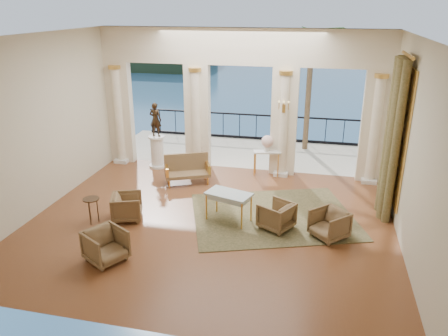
% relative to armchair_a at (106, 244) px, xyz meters
% --- Properties ---
extents(floor, '(9.00, 9.00, 0.00)m').
position_rel_armchair_a_xyz_m(floor, '(1.72, 2.16, -0.39)').
color(floor, '#4D2514').
rests_on(floor, ground).
extents(room_walls, '(9.00, 9.00, 9.00)m').
position_rel_armchair_a_xyz_m(room_walls, '(1.72, 1.04, 2.49)').
color(room_walls, beige).
rests_on(room_walls, ground).
extents(arcade, '(9.00, 0.56, 4.50)m').
position_rel_armchair_a_xyz_m(arcade, '(1.72, 5.98, 2.19)').
color(arcade, beige).
rests_on(arcade, ground).
extents(terrace, '(10.00, 3.60, 0.10)m').
position_rel_armchair_a_xyz_m(terrace, '(1.72, 7.96, -0.44)').
color(terrace, beige).
rests_on(terrace, ground).
extents(balustrade, '(9.00, 0.06, 1.03)m').
position_rel_armchair_a_xyz_m(balustrade, '(1.72, 9.56, 0.02)').
color(balustrade, black).
rests_on(balustrade, terrace).
extents(palm_tree, '(2.00, 2.00, 4.50)m').
position_rel_armchair_a_xyz_m(palm_tree, '(3.72, 8.76, 3.70)').
color(palm_tree, '#4C3823').
rests_on(palm_tree, terrace).
extents(headland, '(22.00, 18.00, 6.00)m').
position_rel_armchair_a_xyz_m(headland, '(-28.28, 72.16, -3.39)').
color(headland, black).
rests_on(headland, sea).
extents(sea, '(160.00, 160.00, 0.00)m').
position_rel_armchair_a_xyz_m(sea, '(1.72, 62.16, -6.39)').
color(sea, teal).
rests_on(sea, ground).
extents(curtain, '(0.33, 1.40, 4.09)m').
position_rel_armchair_a_xyz_m(curtain, '(6.00, 3.66, 1.63)').
color(curtain, '#4C4B23').
rests_on(curtain, ground).
extents(window_frame, '(0.04, 1.60, 3.40)m').
position_rel_armchair_a_xyz_m(window_frame, '(6.19, 3.66, 1.71)').
color(window_frame, gold).
rests_on(window_frame, room_walls).
extents(wall_sconce, '(0.30, 0.11, 0.33)m').
position_rel_armchair_a_xyz_m(wall_sconce, '(3.12, 5.67, 1.84)').
color(wall_sconce, gold).
rests_on(wall_sconce, arcade).
extents(rug, '(4.87, 4.33, 0.02)m').
position_rel_armchair_a_xyz_m(rug, '(3.22, 2.87, -0.38)').
color(rug, '#30361E').
rests_on(rug, ground).
extents(armchair_a, '(1.00, 1.01, 0.78)m').
position_rel_armchair_a_xyz_m(armchair_a, '(0.00, 0.00, 0.00)').
color(armchair_a, '#412F19').
rests_on(armchair_a, ground).
extents(armchair_b, '(1.00, 1.00, 0.75)m').
position_rel_armchair_a_xyz_m(armchair_b, '(4.62, 2.07, -0.02)').
color(armchair_b, '#412F19').
rests_on(armchair_b, ground).
extents(armchair_c, '(0.94, 0.96, 0.74)m').
position_rel_armchair_a_xyz_m(armchair_c, '(3.36, 2.25, -0.02)').
color(armchair_c, '#412F19').
rests_on(armchair_c, ground).
extents(armchair_d, '(0.88, 0.91, 0.74)m').
position_rel_armchair_a_xyz_m(armchair_d, '(-0.38, 1.89, -0.02)').
color(armchair_d, '#412F19').
rests_on(armchair_d, ground).
extents(settee, '(1.47, 1.09, 0.89)m').
position_rel_armchair_a_xyz_m(settee, '(0.38, 4.55, 0.05)').
color(settee, '#412F19').
rests_on(settee, ground).
extents(game_table, '(1.24, 0.91, 0.76)m').
position_rel_armchair_a_xyz_m(game_table, '(2.15, 2.38, 0.29)').
color(game_table, '#ABCBD6').
rests_on(game_table, ground).
extents(pedestal, '(0.59, 0.59, 1.07)m').
position_rel_armchair_a_xyz_m(pedestal, '(-1.01, 5.66, 0.13)').
color(pedestal, silver).
rests_on(pedestal, ground).
extents(statue, '(0.43, 0.31, 1.12)m').
position_rel_armchair_a_xyz_m(statue, '(-1.01, 5.66, 1.24)').
color(statue, '#302215').
rests_on(statue, pedestal).
extents(console_table, '(0.90, 0.51, 0.81)m').
position_rel_armchair_a_xyz_m(console_table, '(2.66, 5.71, 0.28)').
color(console_table, silver).
rests_on(console_table, ground).
extents(urn, '(0.38, 0.38, 0.51)m').
position_rel_armchair_a_xyz_m(urn, '(2.66, 5.71, 0.71)').
color(urn, white).
rests_on(urn, console_table).
extents(side_table, '(0.41, 0.41, 0.66)m').
position_rel_armchair_a_xyz_m(side_table, '(-1.14, 1.52, 0.17)').
color(side_table, black).
rests_on(side_table, ground).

